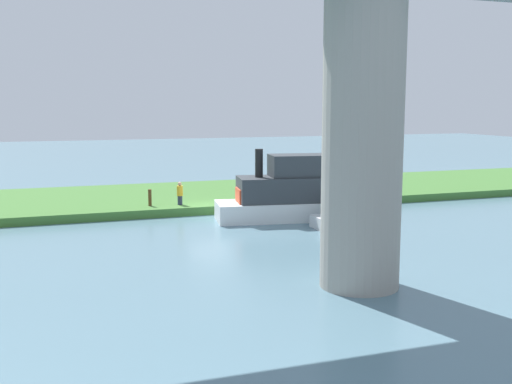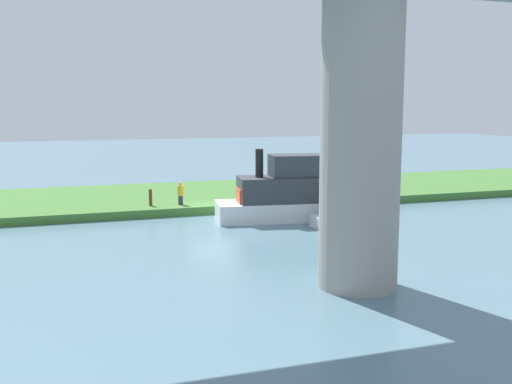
# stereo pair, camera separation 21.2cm
# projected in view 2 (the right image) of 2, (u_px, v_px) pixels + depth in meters

# --- Properties ---
(ground_plane) EXTENTS (160.00, 160.00, 0.00)m
(ground_plane) POSITION_uv_depth(u_px,v_px,m) (210.00, 215.00, 36.28)
(ground_plane) COLOR slate
(grassy_bank) EXTENTS (80.00, 12.00, 0.50)m
(grassy_bank) POSITION_uv_depth(u_px,v_px,m) (188.00, 196.00, 41.86)
(grassy_bank) COLOR #427533
(grassy_bank) RESTS_ON ground
(bridge_pylon) EXTENTS (2.83, 2.83, 10.64)m
(bridge_pylon) POSITION_uv_depth(u_px,v_px,m) (361.00, 139.00, 21.33)
(bridge_pylon) COLOR #9E998E
(bridge_pylon) RESTS_ON ground
(person_on_bank) EXTENTS (0.36, 0.36, 1.39)m
(person_on_bank) POSITION_uv_depth(u_px,v_px,m) (181.00, 193.00, 36.79)
(person_on_bank) COLOR #2D334C
(person_on_bank) RESTS_ON grassy_bank
(mooring_post) EXTENTS (0.20, 0.20, 0.99)m
(mooring_post) POSITION_uv_depth(u_px,v_px,m) (151.00, 198.00, 36.42)
(mooring_post) COLOR brown
(mooring_post) RESTS_ON grassy_bank
(pontoon_yellow) EXTENTS (8.23, 3.82, 4.05)m
(pontoon_yellow) POSITION_uv_depth(u_px,v_px,m) (292.00, 193.00, 34.66)
(pontoon_yellow) COLOR white
(pontoon_yellow) RESTS_ON ground
(houseboat_blue) EXTENTS (4.23, 1.60, 1.40)m
(houseboat_blue) POSITION_uv_depth(u_px,v_px,m) (349.00, 218.00, 32.66)
(houseboat_blue) COLOR white
(houseboat_blue) RESTS_ON ground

